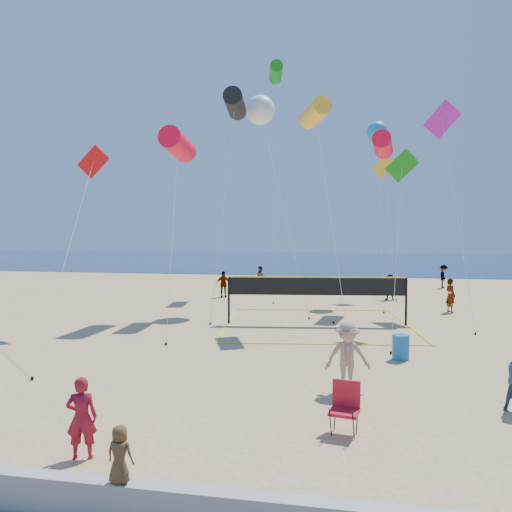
% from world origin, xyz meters
% --- Properties ---
extents(ground, '(120.00, 120.00, 0.00)m').
position_xyz_m(ground, '(0.00, 0.00, 0.00)').
color(ground, '#D5B478').
rests_on(ground, ground).
extents(ocean, '(140.00, 50.00, 0.03)m').
position_xyz_m(ocean, '(0.00, 62.00, 0.01)').
color(ocean, '#112350').
rests_on(ocean, ground).
extents(seawall, '(32.00, 0.30, 0.60)m').
position_xyz_m(seawall, '(0.00, -3.00, 0.30)').
color(seawall, '#ABAAA6').
rests_on(seawall, ground).
extents(woman, '(0.66, 0.54, 1.58)m').
position_xyz_m(woman, '(-2.43, -1.23, 0.79)').
color(woman, maroon).
rests_on(woman, ground).
extents(toddler, '(0.44, 0.31, 0.86)m').
position_xyz_m(toddler, '(-0.77, -3.03, 1.03)').
color(toddler, brown).
rests_on(toddler, seawall).
extents(bystander_b, '(1.34, 0.94, 1.89)m').
position_xyz_m(bystander_b, '(2.52, 3.75, 0.94)').
color(bystander_b, tan).
rests_on(bystander_b, ground).
extents(far_person_0, '(1.07, 0.76, 1.68)m').
position_xyz_m(far_person_0, '(-5.53, 21.42, 0.84)').
color(far_person_0, gray).
rests_on(far_person_0, ground).
extents(far_person_1, '(1.55, 0.87, 1.59)m').
position_xyz_m(far_person_1, '(4.99, 22.10, 0.80)').
color(far_person_1, gray).
rests_on(far_person_1, ground).
extents(far_person_2, '(0.67, 0.78, 1.79)m').
position_xyz_m(far_person_2, '(7.78, 17.88, 0.90)').
color(far_person_2, gray).
rests_on(far_person_2, ground).
extents(far_person_3, '(0.80, 0.62, 1.64)m').
position_xyz_m(far_person_3, '(-4.00, 26.75, 0.82)').
color(far_person_3, gray).
rests_on(far_person_3, ground).
extents(far_person_4, '(0.93, 1.26, 1.74)m').
position_xyz_m(far_person_4, '(9.43, 29.33, 0.87)').
color(far_person_4, gray).
rests_on(far_person_4, ground).
extents(camp_chair, '(0.69, 0.82, 1.23)m').
position_xyz_m(camp_chair, '(2.48, 0.90, 0.63)').
color(camp_chair, red).
rests_on(camp_chair, ground).
extents(trash_barrel, '(0.69, 0.69, 0.84)m').
position_xyz_m(trash_barrel, '(4.26, 7.42, 0.42)').
color(trash_barrel, '#1A63A9').
rests_on(trash_barrel, ground).
extents(volleyball_net, '(9.32, 9.19, 2.22)m').
position_xyz_m(volleyball_net, '(1.05, 13.16, 1.51)').
color(volleyball_net, black).
rests_on(volleyball_net, ground).
extents(kite_0, '(2.33, 7.68, 9.36)m').
position_xyz_m(kite_0, '(-5.96, 14.19, 8.61)').
color(kite_0, '#FF0C2D').
rests_on(kite_0, ground).
extents(kite_1, '(1.25, 5.73, 11.76)m').
position_xyz_m(kite_1, '(-3.58, 16.60, 11.10)').
color(kite_1, black).
rests_on(kite_1, ground).
extents(kite_2, '(2.57, 6.31, 10.36)m').
position_xyz_m(kite_2, '(0.88, 13.84, 9.78)').
color(kite_2, yellow).
rests_on(kite_2, ground).
extents(kite_3, '(3.00, 7.91, 8.13)m').
position_xyz_m(kite_3, '(-8.54, 10.26, 6.88)').
color(kite_3, red).
rests_on(kite_3, ground).
extents(kite_4, '(1.58, 5.33, 7.94)m').
position_xyz_m(kite_4, '(4.72, 12.97, 6.76)').
color(kite_4, '#179016').
rests_on(kite_4, ground).
extents(kite_5, '(1.87, 7.42, 11.36)m').
position_xyz_m(kite_5, '(7.39, 18.71, 9.90)').
color(kite_5, '#CD1EB9').
rests_on(kite_5, ground).
extents(kite_6, '(4.11, 5.11, 12.01)m').
position_xyz_m(kite_6, '(-2.57, 18.58, 11.18)').
color(kite_6, white).
rests_on(kite_6, ground).
extents(kite_7, '(1.44, 6.15, 11.07)m').
position_xyz_m(kite_7, '(4.11, 22.26, 10.43)').
color(kite_7, '#2081D4').
rests_on(kite_7, ground).
extents(kite_8, '(1.58, 7.93, 16.16)m').
position_xyz_m(kite_8, '(-2.78, 25.93, 15.55)').
color(kite_8, '#179016').
rests_on(kite_8, ground).
extents(kite_9, '(1.59, 2.17, 9.25)m').
position_xyz_m(kite_9, '(4.70, 23.74, 7.99)').
color(kite_9, yellow).
rests_on(kite_9, ground).
extents(kite_10, '(3.14, 6.80, 9.74)m').
position_xyz_m(kite_10, '(4.27, 19.04, 9.07)').
color(kite_10, '#FF0C2D').
rests_on(kite_10, ground).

